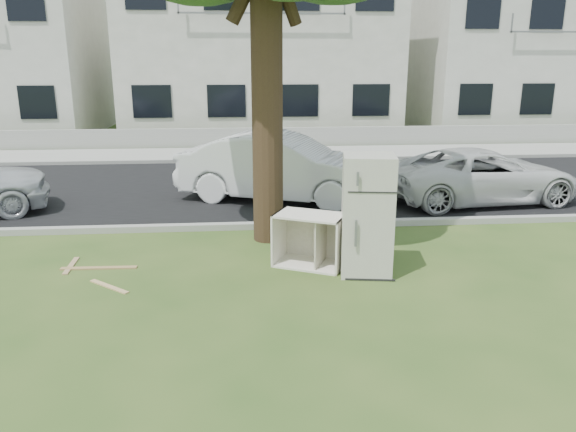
{
  "coord_description": "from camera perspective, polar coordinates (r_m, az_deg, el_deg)",
  "views": [
    {
      "loc": [
        -0.86,
        -8.02,
        3.26
      ],
      "look_at": [
        -0.14,
        0.6,
        0.78
      ],
      "focal_mm": 35.0,
      "sensor_mm": 36.0,
      "label": 1
    }
  ],
  "objects": [
    {
      "name": "cabinet",
      "position": [
        8.97,
        2.26,
        -2.42
      ],
      "size": [
        1.27,
        1.08,
        0.85
      ],
      "primitive_type": "cube",
      "rotation": [
        0.0,
        0.0,
        -0.44
      ],
      "color": "white",
      "rests_on": "ground"
    },
    {
      "name": "ground",
      "position": [
        8.7,
        1.26,
        -5.99
      ],
      "size": [
        120.0,
        120.0,
        0.0
      ],
      "primitive_type": "plane",
      "color": "#2D4A1A"
    },
    {
      "name": "road",
      "position": [
        14.42,
        -1.24,
        2.98
      ],
      "size": [
        120.0,
        7.0,
        0.01
      ],
      "primitive_type": "cube",
      "color": "black",
      "rests_on": "ground"
    },
    {
      "name": "sidewalk",
      "position": [
        19.31,
        -2.18,
        6.33
      ],
      "size": [
        120.0,
        2.8,
        0.01
      ],
      "primitive_type": "cube",
      "color": "gray",
      "rests_on": "ground"
    },
    {
      "name": "kerb_near",
      "position": [
        11.0,
        -0.08,
        -1.21
      ],
      "size": [
        120.0,
        0.18,
        0.12
      ],
      "primitive_type": "cube",
      "color": "gray",
      "rests_on": "ground"
    },
    {
      "name": "fridge",
      "position": [
        8.59,
        8.06,
        0.08
      ],
      "size": [
        0.86,
        0.81,
        1.85
      ],
      "primitive_type": "cube",
      "rotation": [
        0.0,
        0.0,
        -0.15
      ],
      "color": "silver",
      "rests_on": "ground"
    },
    {
      "name": "car_center",
      "position": [
        12.91,
        -0.68,
        4.94
      ],
      "size": [
        4.99,
        3.26,
        1.55
      ],
      "primitive_type": "imported",
      "rotation": [
        0.0,
        0.0,
        1.2
      ],
      "color": "silver",
      "rests_on": "ground"
    },
    {
      "name": "plank_b",
      "position": [
        8.65,
        -17.71,
        -6.84
      ],
      "size": [
        0.66,
        0.59,
        0.02
      ],
      "primitive_type": "cube",
      "rotation": [
        0.0,
        0.0,
        -0.71
      ],
      "color": "tan",
      "rests_on": "ground"
    },
    {
      "name": "car_right",
      "position": [
        13.61,
        19.2,
        3.91
      ],
      "size": [
        4.59,
        2.51,
        1.22
      ],
      "primitive_type": "imported",
      "rotation": [
        0.0,
        0.0,
        1.68
      ],
      "color": "silver",
      "rests_on": "ground"
    },
    {
      "name": "kerb_far",
      "position": [
        17.89,
        -1.96,
        5.53
      ],
      "size": [
        120.0,
        0.18,
        0.12
      ],
      "primitive_type": "cube",
      "color": "gray",
      "rests_on": "ground"
    },
    {
      "name": "plank_c",
      "position": [
        9.68,
        -21.17,
        -4.72
      ],
      "size": [
        0.1,
        0.75,
        0.02
      ],
      "primitive_type": "cube",
      "rotation": [
        0.0,
        0.0,
        1.6
      ],
      "color": "tan",
      "rests_on": "ground"
    },
    {
      "name": "low_wall",
      "position": [
        20.84,
        -2.39,
        8.0
      ],
      "size": [
        120.0,
        0.15,
        0.7
      ],
      "primitive_type": "cube",
      "color": "gray",
      "rests_on": "ground"
    },
    {
      "name": "plank_a",
      "position": [
        9.42,
        -18.66,
        -5.02
      ],
      "size": [
        1.19,
        0.13,
        0.02
      ],
      "primitive_type": "cube",
      "rotation": [
        0.0,
        0.0,
        -0.03
      ],
      "color": "#987A49",
      "rests_on": "ground"
    },
    {
      "name": "townhouse_right",
      "position": [
        28.58,
        22.8,
        15.18
      ],
      "size": [
        10.2,
        8.16,
        6.84
      ],
      "color": "silver",
      "rests_on": "ground"
    },
    {
      "name": "townhouse_center",
      "position": [
        25.54,
        -2.99,
        17.06
      ],
      "size": [
        11.22,
        8.16,
        7.44
      ],
      "color": "silver",
      "rests_on": "ground"
    }
  ]
}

